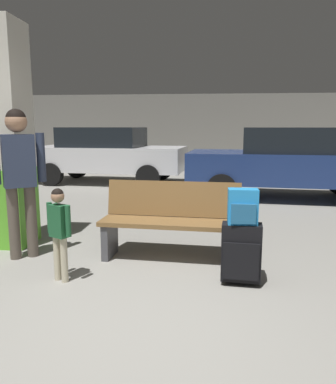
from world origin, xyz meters
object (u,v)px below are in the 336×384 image
at_px(suitcase, 241,252).
at_px(child, 59,225).
at_px(backpack_bright, 243,207).
at_px(adult, 19,168).
at_px(parked_car_near, 288,161).
at_px(structural_pillar, 4,137).
at_px(bench, 171,221).
at_px(parked_car_far, 107,153).

xyz_separation_m(suitcase, child, (-1.78, -0.09, 0.26)).
distance_m(suitcase, backpack_bright, 0.45).
relative_size(adult, parked_car_near, 0.41).
height_order(structural_pillar, backpack_bright, structural_pillar).
height_order(bench, adult, adult).
bearing_deg(parked_car_near, adult, -132.71).
distance_m(adult, parked_car_far, 6.14).
bearing_deg(backpack_bright, parked_car_near, 73.65).
bearing_deg(parked_car_near, backpack_bright, -106.35).
height_order(child, adult, adult).
height_order(suitcase, parked_car_far, parked_car_far).
height_order(structural_pillar, adult, structural_pillar).
bearing_deg(bench, child, -142.69).
relative_size(structural_pillar, adult, 1.63).
relative_size(bench, adult, 0.95).
xyz_separation_m(child, parked_car_near, (3.16, 4.81, 0.23)).
distance_m(structural_pillar, parked_car_near, 5.68).
xyz_separation_m(structural_pillar, parked_car_near, (4.28, 3.68, -0.59)).
xyz_separation_m(adult, parked_car_near, (3.86, 4.18, -0.26)).
bearing_deg(bench, adult, -175.07).
distance_m(suitcase, adult, 2.64).
distance_m(backpack_bright, parked_car_near, 4.92).
relative_size(suitcase, parked_car_far, 0.14).
relative_size(parked_car_near, parked_car_far, 1.00).
relative_size(bench, backpack_bright, 4.81).
xyz_separation_m(backpack_bright, adult, (-2.47, 0.54, 0.29)).
height_order(bench, backpack_bright, backpack_bright).
xyz_separation_m(child, adult, (-0.69, 0.64, 0.49)).
distance_m(child, adult, 1.06).
bearing_deg(backpack_bright, bench, 137.29).
relative_size(bench, parked_car_far, 0.39).
xyz_separation_m(suitcase, backpack_bright, (0.00, -0.00, 0.45)).
bearing_deg(parked_car_far, structural_pillar, -88.63).
relative_size(backpack_bright, parked_car_near, 0.08).
height_order(suitcase, child, child).
height_order(structural_pillar, parked_car_near, structural_pillar).
relative_size(structural_pillar, backpack_bright, 8.25).
relative_size(structural_pillar, parked_car_far, 0.66).
xyz_separation_m(structural_pillar, parked_car_far, (-0.13, 5.61, -0.59)).
bearing_deg(structural_pillar, adult, -49.43).
xyz_separation_m(bench, suitcase, (0.75, -0.69, -0.12)).
xyz_separation_m(structural_pillar, bench, (2.15, -0.35, -0.95)).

